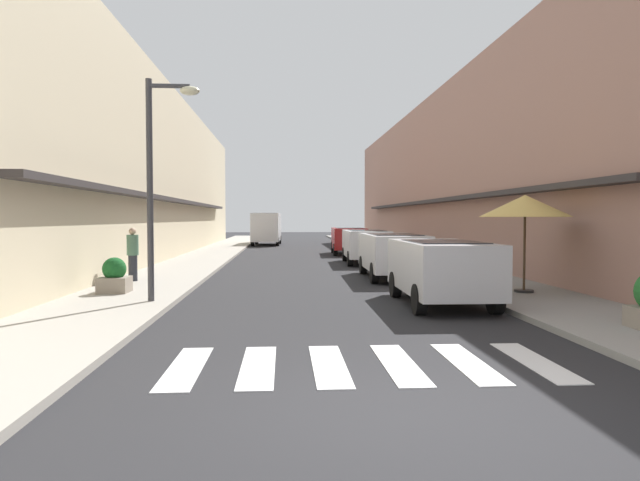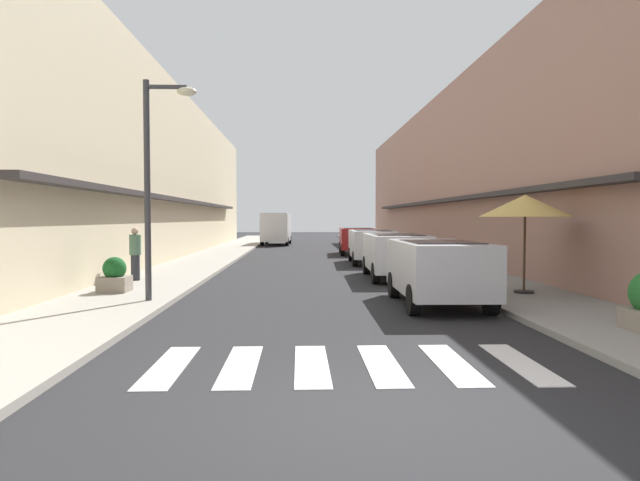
# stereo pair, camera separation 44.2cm
# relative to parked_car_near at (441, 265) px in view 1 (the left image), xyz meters

# --- Properties ---
(ground_plane) EXTENTS (111.49, 111.49, 0.00)m
(ground_plane) POSITION_rel_parked_car_near_xyz_m (-2.50, 13.18, -0.92)
(ground_plane) COLOR #232326
(sidewalk_left) EXTENTS (2.76, 70.95, 0.12)m
(sidewalk_left) POSITION_rel_parked_car_near_xyz_m (-7.43, 13.18, -0.86)
(sidewalk_left) COLOR #9E998E
(sidewalk_left) RESTS_ON ground_plane
(sidewalk_right) EXTENTS (2.76, 70.95, 0.12)m
(sidewalk_right) POSITION_rel_parked_car_near_xyz_m (2.43, 13.18, -0.86)
(sidewalk_right) COLOR gray
(sidewalk_right) RESTS_ON ground_plane
(building_row_left) EXTENTS (5.50, 47.61, 8.24)m
(building_row_left) POSITION_rel_parked_car_near_xyz_m (-11.30, 14.71, 3.20)
(building_row_left) COLOR beige
(building_row_left) RESTS_ON ground_plane
(building_row_right) EXTENTS (5.50, 47.61, 8.19)m
(building_row_right) POSITION_rel_parked_car_near_xyz_m (6.31, 14.71, 3.17)
(building_row_right) COLOR #A87A6B
(building_row_right) RESTS_ON ground_plane
(crosswalk) EXTENTS (5.20, 2.20, 0.01)m
(crosswalk) POSITION_rel_parked_car_near_xyz_m (-2.50, -5.08, -0.91)
(crosswalk) COLOR silver
(crosswalk) RESTS_ON ground_plane
(parked_car_near) EXTENTS (1.85, 3.99, 1.47)m
(parked_car_near) POSITION_rel_parked_car_near_xyz_m (0.00, 0.00, 0.00)
(parked_car_near) COLOR silver
(parked_car_near) RESTS_ON ground_plane
(parked_car_mid) EXTENTS (1.90, 4.50, 1.47)m
(parked_car_mid) POSITION_rel_parked_car_near_xyz_m (0.00, 5.71, 0.00)
(parked_car_mid) COLOR silver
(parked_car_mid) RESTS_ON ground_plane
(parked_car_far) EXTENTS (1.92, 4.33, 1.47)m
(parked_car_far) POSITION_rel_parked_car_near_xyz_m (-0.00, 11.81, 0.00)
(parked_car_far) COLOR silver
(parked_car_far) RESTS_ON ground_plane
(parked_car_distant) EXTENTS (1.95, 4.09, 1.47)m
(parked_car_distant) POSITION_rel_parked_car_near_xyz_m (0.00, 18.23, 0.00)
(parked_car_distant) COLOR maroon
(parked_car_distant) RESTS_ON ground_plane
(delivery_van) EXTENTS (2.16, 5.47, 2.37)m
(delivery_van) POSITION_rel_parked_car_near_xyz_m (-4.84, 29.52, 0.49)
(delivery_van) COLOR silver
(delivery_van) RESTS_ON ground_plane
(street_lamp) EXTENTS (1.19, 0.28, 4.95)m
(street_lamp) POSITION_rel_parked_car_near_xyz_m (-6.36, 0.25, 2.26)
(street_lamp) COLOR #38383D
(street_lamp) RESTS_ON sidewalk_left
(cafe_umbrella) EXTENTS (2.25, 2.25, 2.45)m
(cafe_umbrella) POSITION_rel_parked_car_near_xyz_m (2.47, 1.19, 1.36)
(cafe_umbrella) COLOR #262626
(cafe_umbrella) RESTS_ON sidewalk_right
(planter_midblock) EXTENTS (0.72, 0.72, 0.88)m
(planter_midblock) POSITION_rel_parked_car_near_xyz_m (-7.82, 1.80, -0.41)
(planter_midblock) COLOR gray
(planter_midblock) RESTS_ON sidewalk_left
(pedestrian_walking_near) EXTENTS (0.34, 0.34, 1.58)m
(pedestrian_walking_near) POSITION_rel_parked_car_near_xyz_m (-8.05, 4.42, 0.03)
(pedestrian_walking_near) COLOR #282B33
(pedestrian_walking_near) RESTS_ON sidewalk_left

